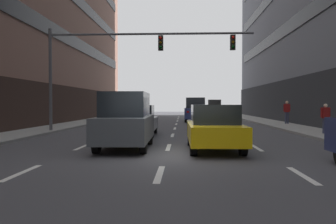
% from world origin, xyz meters
% --- Properties ---
extents(ground_plane, '(120.00, 120.00, 0.00)m').
position_xyz_m(ground_plane, '(0.00, 0.00, 0.00)').
color(ground_plane, '#424247').
extents(lane_stripe_l1_s3, '(0.16, 2.00, 0.01)m').
position_xyz_m(lane_stripe_l1_s3, '(-3.34, -3.00, 0.00)').
color(lane_stripe_l1_s3, silver).
rests_on(lane_stripe_l1_s3, ground).
extents(lane_stripe_l1_s4, '(0.16, 2.00, 0.01)m').
position_xyz_m(lane_stripe_l1_s4, '(-3.34, 2.00, 0.00)').
color(lane_stripe_l1_s4, silver).
rests_on(lane_stripe_l1_s4, ground).
extents(lane_stripe_l1_s5, '(0.16, 2.00, 0.01)m').
position_xyz_m(lane_stripe_l1_s5, '(-3.34, 7.00, 0.00)').
color(lane_stripe_l1_s5, silver).
rests_on(lane_stripe_l1_s5, ground).
extents(lane_stripe_l1_s6, '(0.16, 2.00, 0.01)m').
position_xyz_m(lane_stripe_l1_s6, '(-3.34, 12.00, 0.00)').
color(lane_stripe_l1_s6, silver).
rests_on(lane_stripe_l1_s6, ground).
extents(lane_stripe_l1_s7, '(0.16, 2.00, 0.01)m').
position_xyz_m(lane_stripe_l1_s7, '(-3.34, 17.00, 0.00)').
color(lane_stripe_l1_s7, silver).
rests_on(lane_stripe_l1_s7, ground).
extents(lane_stripe_l1_s8, '(0.16, 2.00, 0.01)m').
position_xyz_m(lane_stripe_l1_s8, '(-3.34, 22.00, 0.00)').
color(lane_stripe_l1_s8, silver).
rests_on(lane_stripe_l1_s8, ground).
extents(lane_stripe_l1_s9, '(0.16, 2.00, 0.01)m').
position_xyz_m(lane_stripe_l1_s9, '(-3.34, 27.00, 0.00)').
color(lane_stripe_l1_s9, silver).
rests_on(lane_stripe_l1_s9, ground).
extents(lane_stripe_l1_s10, '(0.16, 2.00, 0.01)m').
position_xyz_m(lane_stripe_l1_s10, '(-3.34, 32.00, 0.00)').
color(lane_stripe_l1_s10, silver).
rests_on(lane_stripe_l1_s10, ground).
extents(lane_stripe_l2_s3, '(0.16, 2.00, 0.01)m').
position_xyz_m(lane_stripe_l2_s3, '(0.00, -3.00, 0.00)').
color(lane_stripe_l2_s3, silver).
rests_on(lane_stripe_l2_s3, ground).
extents(lane_stripe_l2_s4, '(0.16, 2.00, 0.01)m').
position_xyz_m(lane_stripe_l2_s4, '(0.00, 2.00, 0.00)').
color(lane_stripe_l2_s4, silver).
rests_on(lane_stripe_l2_s4, ground).
extents(lane_stripe_l2_s5, '(0.16, 2.00, 0.01)m').
position_xyz_m(lane_stripe_l2_s5, '(0.00, 7.00, 0.00)').
color(lane_stripe_l2_s5, silver).
rests_on(lane_stripe_l2_s5, ground).
extents(lane_stripe_l2_s6, '(0.16, 2.00, 0.01)m').
position_xyz_m(lane_stripe_l2_s6, '(0.00, 12.00, 0.00)').
color(lane_stripe_l2_s6, silver).
rests_on(lane_stripe_l2_s6, ground).
extents(lane_stripe_l2_s7, '(0.16, 2.00, 0.01)m').
position_xyz_m(lane_stripe_l2_s7, '(0.00, 17.00, 0.00)').
color(lane_stripe_l2_s7, silver).
rests_on(lane_stripe_l2_s7, ground).
extents(lane_stripe_l2_s8, '(0.16, 2.00, 0.01)m').
position_xyz_m(lane_stripe_l2_s8, '(0.00, 22.00, 0.00)').
color(lane_stripe_l2_s8, silver).
rests_on(lane_stripe_l2_s8, ground).
extents(lane_stripe_l2_s9, '(0.16, 2.00, 0.01)m').
position_xyz_m(lane_stripe_l2_s9, '(0.00, 27.00, 0.00)').
color(lane_stripe_l2_s9, silver).
rests_on(lane_stripe_l2_s9, ground).
extents(lane_stripe_l2_s10, '(0.16, 2.00, 0.01)m').
position_xyz_m(lane_stripe_l2_s10, '(0.00, 32.00, 0.00)').
color(lane_stripe_l2_s10, silver).
rests_on(lane_stripe_l2_s10, ground).
extents(lane_stripe_l3_s3, '(0.16, 2.00, 0.01)m').
position_xyz_m(lane_stripe_l3_s3, '(3.34, -3.00, 0.00)').
color(lane_stripe_l3_s3, silver).
rests_on(lane_stripe_l3_s3, ground).
extents(lane_stripe_l3_s4, '(0.16, 2.00, 0.01)m').
position_xyz_m(lane_stripe_l3_s4, '(3.34, 2.00, 0.00)').
color(lane_stripe_l3_s4, silver).
rests_on(lane_stripe_l3_s4, ground).
extents(lane_stripe_l3_s5, '(0.16, 2.00, 0.01)m').
position_xyz_m(lane_stripe_l3_s5, '(3.34, 7.00, 0.00)').
color(lane_stripe_l3_s5, silver).
rests_on(lane_stripe_l3_s5, ground).
extents(lane_stripe_l3_s6, '(0.16, 2.00, 0.01)m').
position_xyz_m(lane_stripe_l3_s6, '(3.34, 12.00, 0.00)').
color(lane_stripe_l3_s6, silver).
rests_on(lane_stripe_l3_s6, ground).
extents(lane_stripe_l3_s7, '(0.16, 2.00, 0.01)m').
position_xyz_m(lane_stripe_l3_s7, '(3.34, 17.00, 0.00)').
color(lane_stripe_l3_s7, silver).
rests_on(lane_stripe_l3_s7, ground).
extents(lane_stripe_l3_s8, '(0.16, 2.00, 0.01)m').
position_xyz_m(lane_stripe_l3_s8, '(3.34, 22.00, 0.00)').
color(lane_stripe_l3_s8, silver).
rests_on(lane_stripe_l3_s8, ground).
extents(lane_stripe_l3_s9, '(0.16, 2.00, 0.01)m').
position_xyz_m(lane_stripe_l3_s9, '(3.34, 27.00, 0.00)').
color(lane_stripe_l3_s9, silver).
rests_on(lane_stripe_l3_s9, ground).
extents(lane_stripe_l3_s10, '(0.16, 2.00, 0.01)m').
position_xyz_m(lane_stripe_l3_s10, '(3.34, 32.00, 0.00)').
color(lane_stripe_l3_s10, silver).
rests_on(lane_stripe_l3_s10, ground).
extents(taxi_driving_0, '(1.89, 4.39, 1.81)m').
position_xyz_m(taxi_driving_0, '(1.67, 1.23, 0.81)').
color(taxi_driving_0, black).
rests_on(taxi_driving_0, ground).
extents(car_driving_1, '(2.01, 4.62, 2.22)m').
position_xyz_m(car_driving_1, '(1.68, 20.46, 1.10)').
color(car_driving_1, black).
rests_on(car_driving_1, ground).
extents(car_driving_2, '(1.84, 4.29, 1.60)m').
position_xyz_m(car_driving_2, '(-1.79, 6.76, 0.79)').
color(car_driving_2, black).
rests_on(car_driving_2, ground).
extents(car_driving_3, '(1.88, 4.34, 2.09)m').
position_xyz_m(car_driving_3, '(-1.57, 1.54, 1.04)').
color(car_driving_3, black).
rests_on(car_driving_3, ground).
extents(traffic_signal_0, '(11.67, 0.35, 5.83)m').
position_xyz_m(traffic_signal_0, '(-2.74, 8.33, 4.50)').
color(traffic_signal_0, '#4C4C51').
rests_on(traffic_signal_0, sidewalk_left).
extents(pedestrian_0, '(0.53, 0.24, 1.74)m').
position_xyz_m(pedestrian_0, '(8.48, 15.39, 1.16)').
color(pedestrian_0, '#383D59').
rests_on(pedestrian_0, sidewalk_right).
extents(pedestrian_1, '(0.53, 0.25, 1.54)m').
position_xyz_m(pedestrian_1, '(7.87, 6.84, 1.02)').
color(pedestrian_1, '#383D59').
rests_on(pedestrian_1, sidewalk_right).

